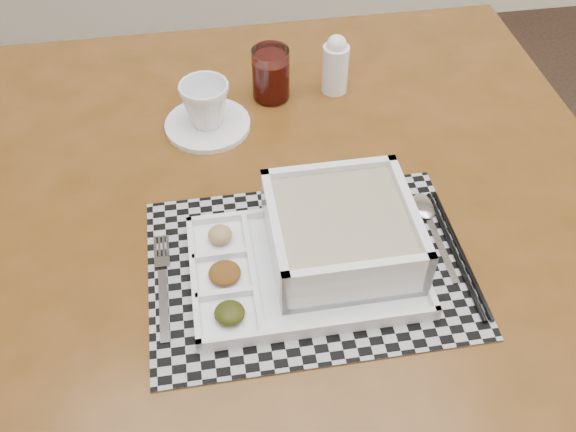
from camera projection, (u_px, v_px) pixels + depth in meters
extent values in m
cube|color=#4E300E|center=(287.00, 217.00, 1.01)|extent=(1.10, 1.10, 0.04)
cylinder|color=#4E300E|center=(60.00, 210.00, 1.59)|extent=(0.05, 0.05, 0.78)
cylinder|color=#4E300E|center=(440.00, 167.00, 1.69)|extent=(0.05, 0.05, 0.78)
cube|color=#4E300E|center=(252.00, 80.00, 1.37)|extent=(0.94, 0.04, 0.09)
cube|color=#4E300E|center=(554.00, 211.00, 1.11)|extent=(0.04, 0.94, 0.09)
cube|color=#9D9EA5|center=(309.00, 267.00, 0.91)|extent=(0.45, 0.32, 0.00)
cube|color=white|center=(306.00, 268.00, 0.90)|extent=(0.32, 0.22, 0.01)
cube|color=white|center=(293.00, 209.00, 0.96)|extent=(0.32, 0.01, 0.01)
cube|color=white|center=(321.00, 327.00, 0.82)|extent=(0.32, 0.01, 0.01)
cube|color=white|center=(194.00, 278.00, 0.88)|extent=(0.01, 0.22, 0.01)
cube|color=white|center=(414.00, 250.00, 0.91)|extent=(0.01, 0.22, 0.01)
cube|color=white|center=(253.00, 270.00, 0.88)|extent=(0.01, 0.20, 0.01)
cube|color=white|center=(224.00, 294.00, 0.86)|extent=(0.08, 0.01, 0.01)
cube|color=white|center=(220.00, 255.00, 0.90)|extent=(0.08, 0.01, 0.01)
ellipsoid|color=black|center=(230.00, 313.00, 0.83)|extent=(0.04, 0.04, 0.02)
ellipsoid|color=#4C2B0C|center=(225.00, 273.00, 0.88)|extent=(0.04, 0.04, 0.02)
ellipsoid|color=olive|center=(220.00, 235.00, 0.92)|extent=(0.04, 0.04, 0.02)
cube|color=white|center=(340.00, 246.00, 0.91)|extent=(0.20, 0.20, 0.01)
cube|color=white|center=(328.00, 184.00, 0.95)|extent=(0.20, 0.01, 0.08)
cube|color=white|center=(358.00, 284.00, 0.83)|extent=(0.20, 0.01, 0.08)
cube|color=white|center=(275.00, 239.00, 0.88)|extent=(0.01, 0.20, 0.08)
cube|color=white|center=(407.00, 223.00, 0.90)|extent=(0.01, 0.20, 0.08)
cube|color=tan|center=(342.00, 232.00, 0.89)|extent=(0.18, 0.18, 0.07)
cube|color=#B8B8BF|center=(164.00, 305.00, 0.86)|extent=(0.01, 0.12, 0.00)
cube|color=#B8B8BF|center=(162.00, 262.00, 0.91)|extent=(0.02, 0.02, 0.00)
cube|color=#B8B8BF|center=(155.00, 247.00, 0.93)|extent=(0.00, 0.04, 0.00)
cube|color=#B8B8BF|center=(160.00, 247.00, 0.93)|extent=(0.00, 0.04, 0.00)
cube|color=#B8B8BF|center=(164.00, 246.00, 0.93)|extent=(0.00, 0.04, 0.00)
cube|color=#B8B8BF|center=(168.00, 246.00, 0.93)|extent=(0.00, 0.04, 0.00)
cube|color=#B8B8BF|center=(442.00, 251.00, 0.93)|extent=(0.01, 0.12, 0.00)
ellipsoid|color=#B8B8BF|center=(424.00, 206.00, 0.99)|extent=(0.04, 0.06, 0.01)
cylinder|color=black|center=(454.00, 253.00, 0.92)|extent=(0.01, 0.24, 0.01)
cylinder|color=black|center=(461.00, 252.00, 0.92)|extent=(0.01, 0.24, 0.01)
cylinder|color=white|center=(208.00, 125.00, 1.12)|extent=(0.15, 0.15, 0.01)
imported|color=white|center=(205.00, 104.00, 1.09)|extent=(0.09, 0.09, 0.08)
cylinder|color=white|center=(271.00, 74.00, 1.15)|extent=(0.07, 0.07, 0.10)
cylinder|color=#440705|center=(271.00, 79.00, 1.16)|extent=(0.06, 0.06, 0.08)
cylinder|color=white|center=(335.00, 69.00, 1.17)|extent=(0.05, 0.05, 0.09)
sphere|color=white|center=(337.00, 45.00, 1.13)|extent=(0.04, 0.04, 0.04)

